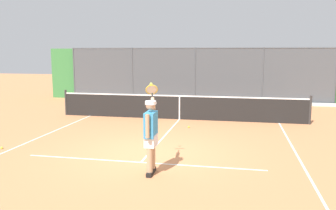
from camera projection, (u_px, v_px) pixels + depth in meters
ground_plane at (149, 153)px, 9.16m from camera, size 60.00×60.00×0.00m
court_line_markings at (138, 165)px, 8.16m from camera, size 7.65×10.15×0.01m
fence_backdrop at (197, 75)px, 18.96m from camera, size 16.86×1.37×2.89m
tennis_net at (180, 107)px, 13.70m from camera, size 9.83×0.09×1.07m
tennis_player at (151, 132)px, 7.47m from camera, size 0.48×1.37×1.91m
tennis_ball_near_net at (189, 127)px, 12.21m from camera, size 0.07×0.07×0.07m
tennis_ball_near_baseline at (2, 148)px, 9.54m from camera, size 0.07×0.07×0.07m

